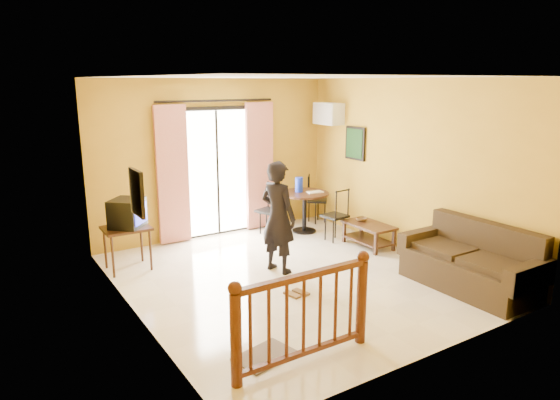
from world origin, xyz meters
TOP-DOWN VIEW (x-y plane):
  - ground at (0.00, 0.00)m, footprint 5.00×5.00m
  - room_shell at (0.00, 0.00)m, footprint 5.00×5.00m
  - balcony_door at (0.00, 2.43)m, footprint 2.25×0.14m
  - tv_table at (-1.90, 1.59)m, footprint 0.66×0.55m
  - television at (-1.87, 1.58)m, footprint 0.62×0.63m
  - picture_left at (-2.22, -0.20)m, footprint 0.05×0.42m
  - dining_table at (1.43, 1.75)m, footprint 0.90×0.90m
  - water_jug at (1.37, 1.85)m, footprint 0.15×0.15m
  - serving_tray at (1.59, 1.65)m, footprint 0.30×0.22m
  - dining_chairs at (1.44, 1.70)m, footprint 1.77×1.62m
  - air_conditioner at (2.09, 1.95)m, footprint 0.31×0.60m
  - botanical_print at (2.22, 1.30)m, footprint 0.05×0.50m
  - coffee_table at (1.85, 0.46)m, footprint 0.50×0.90m
  - bowl at (1.85, 0.65)m, footprint 0.25×0.25m
  - sofa at (1.86, -1.59)m, footprint 0.87×1.85m
  - standing_person at (-0.04, 0.33)m, footprint 0.56×0.70m
  - stair_balustrade at (-1.15, -1.90)m, footprint 1.63×0.13m
  - doormat at (-1.43, -1.61)m, footprint 0.67×0.52m
  - sandals at (-0.29, -0.52)m, footprint 0.28×0.26m

SIDE VIEW (x-z plane):
  - ground at x=0.00m, z-range 0.00..0.00m
  - dining_chairs at x=1.44m, z-range -0.47..0.47m
  - doormat at x=-1.43m, z-range 0.00..0.02m
  - sandals at x=-0.29m, z-range 0.00..0.03m
  - coffee_table at x=1.85m, z-range 0.07..0.47m
  - sofa at x=1.86m, z-range -0.11..0.77m
  - bowl at x=1.85m, z-range 0.40..0.46m
  - stair_balustrade at x=-1.15m, z-range 0.05..1.08m
  - tv_table at x=-1.90m, z-range 0.25..0.91m
  - dining_table at x=1.43m, z-range 0.22..0.97m
  - serving_tray at x=1.59m, z-range 0.75..0.77m
  - standing_person at x=-0.04m, z-range 0.00..1.65m
  - television at x=-1.87m, z-range 0.66..1.07m
  - water_jug at x=1.37m, z-range 0.75..1.02m
  - balcony_door at x=0.00m, z-range -0.04..2.42m
  - picture_left at x=-2.22m, z-range 1.29..1.81m
  - botanical_print at x=2.22m, z-range 1.35..1.95m
  - room_shell at x=0.00m, z-range -0.80..4.20m
  - air_conditioner at x=2.09m, z-range 1.95..2.35m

